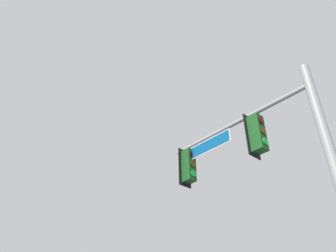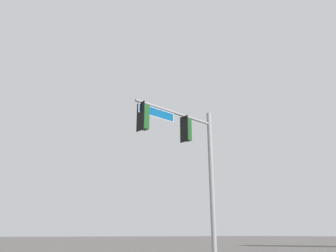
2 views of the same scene
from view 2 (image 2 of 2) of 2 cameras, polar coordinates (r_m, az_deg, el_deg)
name	(u,v)px [view 2 (image 2 of 2)]	position (r m, az deg, el deg)	size (l,w,h in m)	color
signal_pole_near	(190,153)	(15.78, 3.86, -4.70)	(4.84, 1.39, 7.39)	gray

